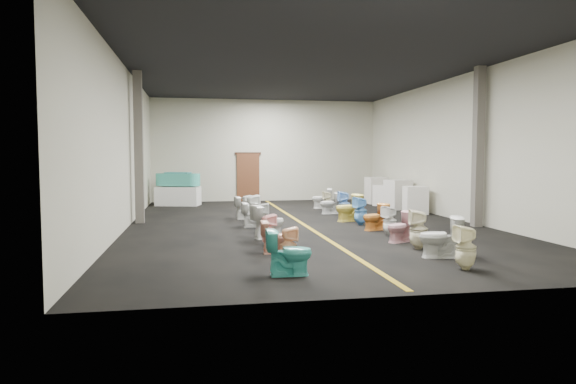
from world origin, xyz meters
name	(u,v)px	position (x,y,z in m)	size (l,w,h in m)	color
floor	(302,224)	(0.00, 0.00, 0.00)	(16.00, 16.00, 0.00)	black
ceiling	(302,70)	(0.00, 0.00, 4.50)	(16.00, 16.00, 0.00)	black
wall_back	(266,150)	(0.00, 8.00, 2.25)	(10.00, 10.00, 0.00)	#B9B79E
wall_front	(419,138)	(0.00, -8.00, 2.25)	(10.00, 10.00, 0.00)	#B9B79E
wall_left	(125,147)	(-5.00, 0.00, 2.25)	(16.00, 16.00, 0.00)	#B9B79E
wall_right	(460,148)	(5.00, 0.00, 2.25)	(16.00, 16.00, 0.00)	#B9B79E
aisle_stripe	(302,223)	(0.00, 0.00, 0.00)	(0.12, 15.60, 0.01)	#9A7916
back_door	(248,177)	(-0.80, 7.94, 1.05)	(1.00, 0.10, 2.10)	#562D19
door_frame	(248,153)	(-0.80, 7.95, 2.12)	(1.15, 0.08, 0.10)	#331C11
column_left	(139,148)	(-4.75, 1.00, 2.25)	(0.25, 0.25, 4.50)	#59544C
column_right	(478,147)	(4.75, -1.50, 2.25)	(0.25, 0.25, 4.50)	#59544C
display_table	(178,196)	(-3.81, 6.39, 0.38)	(1.71, 0.86, 0.76)	white
bathtub	(178,179)	(-3.81, 6.39, 1.07)	(1.78, 1.09, 0.55)	#3DB19E
appliance_crate_a	(415,200)	(4.40, 1.86, 0.47)	(0.74, 0.74, 0.95)	silver
appliance_crate_b	(398,195)	(4.40, 3.41, 0.55)	(0.80, 0.80, 1.10)	silver
appliance_crate_c	(386,196)	(4.40, 4.68, 0.42)	(0.74, 0.74, 0.84)	silver
appliance_crate_d	(376,190)	(4.40, 5.77, 0.56)	(0.78, 0.78, 1.11)	silver
toilet_left_0	(289,252)	(-1.57, -6.46, 0.39)	(0.43, 0.76, 0.78)	#3EB2A9
toilet_left_1	(289,245)	(-1.41, -5.53, 0.35)	(0.31, 0.32, 0.69)	#F7BC8F
toilet_left_2	(277,237)	(-1.47, -4.51, 0.34)	(0.38, 0.66, 0.68)	tan
toilet_left_3	(268,230)	(-1.52, -3.51, 0.35)	(0.32, 0.32, 0.70)	#FAB2AE
toilet_left_4	(268,222)	(-1.37, -2.55, 0.41)	(0.46, 0.80, 0.82)	white
toilet_left_5	(262,217)	(-1.38, -1.47, 0.39)	(0.35, 0.36, 0.77)	silver
toilet_left_6	(254,215)	(-1.49, -0.50, 0.35)	(0.39, 0.69, 0.70)	silver
toilet_left_7	(252,209)	(-1.43, 0.44, 0.42)	(0.38, 0.39, 0.84)	white
toilet_left_8	(246,208)	(-1.53, 1.41, 0.36)	(0.40, 0.71, 0.72)	silver
toilet_left_9	(246,205)	(-1.42, 2.40, 0.34)	(0.31, 0.32, 0.69)	silver
toilet_right_0	(466,247)	(1.56, -6.59, 0.40)	(0.36, 0.37, 0.79)	#F5EFC5
toilet_right_1	(440,237)	(1.62, -5.51, 0.41)	(0.46, 0.81, 0.83)	silver
toilet_right_2	(419,229)	(1.60, -4.57, 0.43)	(0.39, 0.40, 0.86)	beige
toilet_right_3	(401,227)	(1.57, -3.64, 0.36)	(0.40, 0.70, 0.72)	#DA9CA4
toilet_right_4	(390,221)	(1.69, -2.67, 0.37)	(0.34, 0.34, 0.75)	white
toilet_right_5	(375,217)	(1.65, -1.70, 0.36)	(0.40, 0.71, 0.72)	orange
toilet_right_6	(361,211)	(1.60, -0.63, 0.41)	(0.37, 0.38, 0.82)	#6FB7F0
toilet_right_7	(348,208)	(1.50, 0.25, 0.42)	(0.47, 0.82, 0.84)	#F1DB5A
toilet_right_8	(344,204)	(1.67, 1.30, 0.43)	(0.39, 0.39, 0.86)	#82B6F3
toilet_right_9	(330,203)	(1.48, 2.33, 0.37)	(0.41, 0.72, 0.74)	silver
toilet_right_10	(328,201)	(1.62, 3.23, 0.36)	(0.32, 0.33, 0.72)	#F1EBC7
toilet_right_11	(322,198)	(1.65, 4.19, 0.38)	(0.43, 0.75, 0.77)	white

